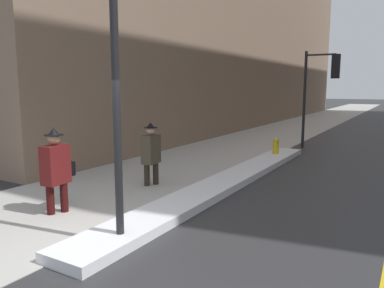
{
  "coord_description": "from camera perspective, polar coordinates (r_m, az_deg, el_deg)",
  "views": [
    {
      "loc": [
        4.12,
        -3.62,
        2.39
      ],
      "look_at": [
        -0.4,
        4.0,
        1.05
      ],
      "focal_mm": 35.0,
      "sensor_mm": 36.0,
      "label": 1
    }
  ],
  "objects": [
    {
      "name": "sidewalk_slab",
      "position": [
        19.74,
        12.39,
        1.48
      ],
      "size": [
        4.0,
        80.0,
        0.01
      ],
      "color": "#B2AFA8",
      "rests_on": "ground"
    },
    {
      "name": "fire_hydrant",
      "position": [
        12.97,
        12.64,
        -0.67
      ],
      "size": [
        0.2,
        0.2,
        0.7
      ],
      "color": "gold",
      "rests_on": "ground"
    },
    {
      "name": "pedestrian_trailing",
      "position": [
        9.16,
        -6.27,
        -1.11
      ],
      "size": [
        0.33,
        0.5,
        1.56
      ],
      "rotation": [
        0.0,
        0.0,
        -1.49
      ],
      "color": "#2A241B",
      "rests_on": "ground"
    },
    {
      "name": "traffic_light_near",
      "position": [
        15.38,
        19.4,
        9.4
      ],
      "size": [
        1.31,
        0.32,
        3.78
      ],
      "rotation": [
        0.0,
        0.0,
        0.04
      ],
      "color": "black",
      "rests_on": "ground"
    },
    {
      "name": "ground_plane",
      "position": [
        5.98,
        -17.11,
        -15.38
      ],
      "size": [
        160.0,
        160.0,
        0.0
      ],
      "primitive_type": "plane",
      "color": "#2D2D30"
    },
    {
      "name": "pedestrian_in_glasses",
      "position": [
        7.51,
        -20.0,
        -3.36
      ],
      "size": [
        0.35,
        0.73,
        1.65
      ],
      "rotation": [
        0.0,
        0.0,
        -1.49
      ],
      "color": "#340C0C",
      "rests_on": "ground"
    },
    {
      "name": "snow_bank_curb",
      "position": [
        9.41,
        5.55,
        -5.61
      ],
      "size": [
        0.89,
        10.44,
        0.17
      ],
      "color": "white",
      "rests_on": "ground"
    },
    {
      "name": "lamp_post",
      "position": [
        5.6,
        -11.63,
        12.22
      ],
      "size": [
        0.28,
        0.28,
        4.57
      ],
      "color": "black",
      "rests_on": "ground"
    }
  ]
}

